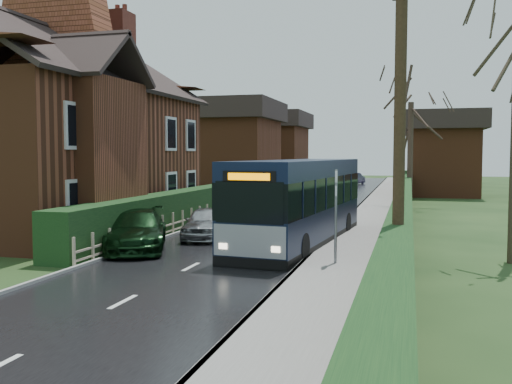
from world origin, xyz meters
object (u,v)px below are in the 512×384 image
(car_silver, at_px, (206,223))
(bus_stop_sign, at_px, (336,203))
(bus, at_px, (299,203))
(telegraph_pole, at_px, (399,140))
(car_green, at_px, (137,230))
(brick_house, at_px, (61,128))

(car_silver, height_order, bus_stop_sign, bus_stop_sign)
(bus, relative_size, bus_stop_sign, 3.61)
(bus_stop_sign, bearing_deg, telegraph_pole, -74.00)
(bus_stop_sign, bearing_deg, car_green, 161.33)
(car_silver, distance_m, telegraph_pole, 11.48)
(bus, relative_size, car_silver, 2.81)
(car_silver, height_order, telegraph_pole, telegraph_pole)
(car_silver, height_order, car_green, car_green)
(car_silver, bearing_deg, bus, -14.41)
(brick_house, relative_size, car_green, 3.17)
(brick_house, distance_m, bus_stop_sign, 14.18)
(car_silver, xyz_separation_m, bus_stop_sign, (5.50, -4.29, 1.24))
(telegraph_pole, bearing_deg, car_silver, 109.11)
(brick_house, height_order, car_green, brick_house)
(bus, relative_size, car_green, 2.20)
(bus, bearing_deg, car_silver, -179.54)
(car_silver, xyz_separation_m, telegraph_pole, (7.30, -8.36, 2.93))
(bus, height_order, telegraph_pole, telegraph_pole)
(brick_house, relative_size, car_silver, 4.04)
(car_silver, bearing_deg, bus_stop_sign, -47.14)
(car_green, bearing_deg, telegraph_pole, -54.17)
(car_silver, relative_size, telegraph_pole, 0.52)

